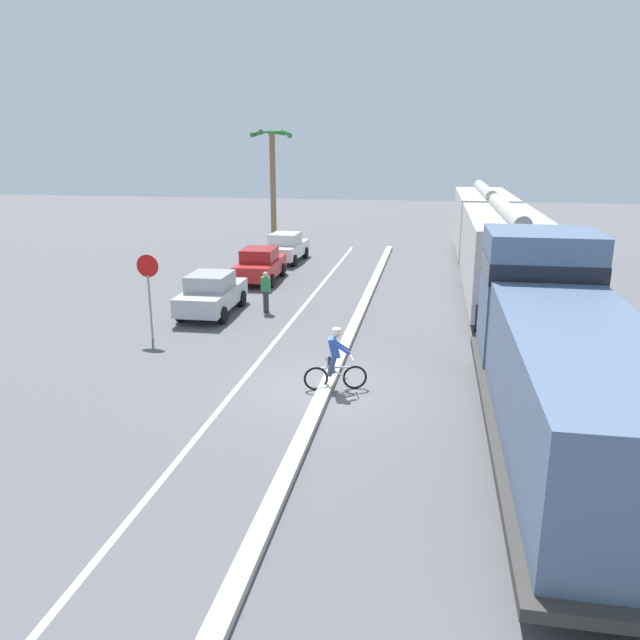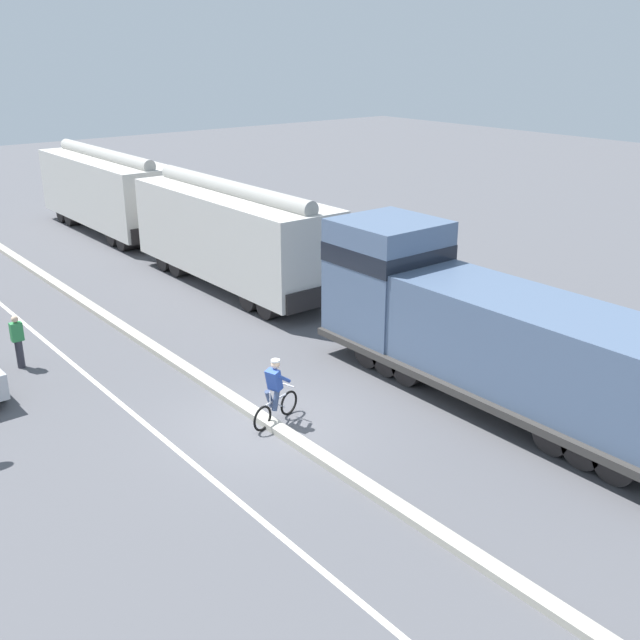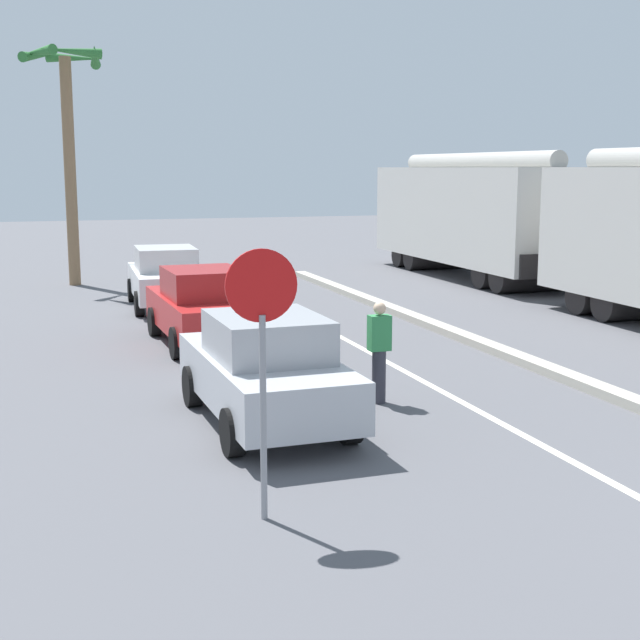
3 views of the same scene
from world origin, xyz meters
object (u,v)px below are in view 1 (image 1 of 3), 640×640
Objects in this scene: parked_car_silver at (212,293)px; stop_sign at (148,280)px; hopper_car_lead at (503,256)px; parked_car_red at (260,265)px; palm_tree_near at (272,162)px; locomotive at (559,363)px; pedestrian_by_cars at (266,291)px; hopper_car_middle at (482,222)px; parked_car_white at (286,247)px; cyclist at (335,361)px.

stop_sign is at bearing -104.91° from parked_car_silver.
parked_car_red is at bearing 165.04° from hopper_car_lead.
stop_sign is (-12.04, -6.67, -0.05)m from hopper_car_lead.
parked_car_silver is at bearing -83.77° from palm_tree_near.
pedestrian_by_cars is (-9.13, 9.51, -0.95)m from locomotive.
stop_sign is 20.72m from palm_tree_near.
parked_car_white is at bearing -162.88° from hopper_car_middle.
parked_car_silver is 1.00× the size of parked_car_red.
palm_tree_near reaches higher than locomotive.
locomotive is 14.30m from parked_car_silver.
parked_car_red is (-10.89, 15.07, -0.98)m from locomotive.
locomotive is 4.03× the size of stop_sign.
parked_car_white is (-10.88, 20.40, -0.98)m from locomotive.
stop_sign is at bearing -151.04° from hopper_car_lead.
hopper_car_middle is 2.50× the size of parked_car_silver.
parked_car_white is 0.57× the size of palm_tree_near.
parked_car_white is (0.25, 11.48, 0.00)m from parked_car_silver.
hopper_car_middle is at bearing 57.36° from pedestrian_by_cars.
parked_car_silver is at bearing -126.88° from hopper_car_middle.
palm_tree_near is at bearing 116.60° from locomotive.
parked_car_white is 7.43m from palm_tree_near.
parked_car_white is 19.23m from cyclist.
pedestrian_by_cars is at bearing -122.64° from hopper_car_middle.
cyclist is 1.06× the size of pedestrian_by_cars.
locomotive reaches higher than pedestrian_by_cars.
locomotive is 2.73× the size of parked_car_red.
cyclist is at bearing -72.03° from palm_tree_near.
palm_tree_near is at bearing 107.97° from cyclist.
locomotive is 18.61m from parked_car_red.
hopper_car_lead and hopper_car_middle have the same top height.
hopper_car_middle reaches higher than cyclist.
parked_car_red is at bearing -79.07° from palm_tree_near.
pedestrian_by_cars is (2.00, 0.59, 0.03)m from parked_car_silver.
stop_sign is at bearing -96.89° from parked_car_red.
pedestrian_by_cars is (2.92, 4.02, -1.18)m from stop_sign.
locomotive is at bearing -63.40° from palm_tree_near.
hopper_car_lead reaches higher than stop_sign.
palm_tree_near reaches higher than hopper_car_middle.
parked_car_silver is at bearing 141.27° from locomotive.
hopper_car_middle reaches higher than pedestrian_by_cars.
locomotive is 23.76m from hopper_car_middle.
cyclist is at bearing -26.99° from stop_sign.
stop_sign is 0.39× the size of palm_tree_near.
hopper_car_lead is 2.50× the size of parked_car_silver.
cyclist is at bearing -72.91° from parked_car_white.
hopper_car_lead is 3.68× the size of stop_sign.
parked_car_red is (0.24, 6.14, 0.00)m from parked_car_silver.
cyclist reaches higher than parked_car_white.
cyclist is (-5.23, -10.14, -1.26)m from hopper_car_lead.
hopper_car_lead is 9.58m from pedestrian_by_cars.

